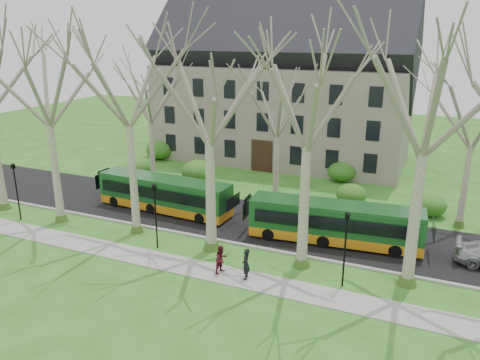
{
  "coord_description": "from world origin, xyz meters",
  "views": [
    {
      "loc": [
        9.88,
        -24.2,
        13.43
      ],
      "look_at": [
        -1.89,
        3.0,
        3.99
      ],
      "focal_mm": 35.0,
      "sensor_mm": 36.0,
      "label": 1
    }
  ],
  "objects_px": {
    "bus_follow": "(335,223)",
    "pedestrian_b": "(221,259)",
    "pedestrian_a": "(246,264)",
    "bus_lead": "(164,194)"
  },
  "relations": [
    {
      "from": "bus_follow",
      "to": "pedestrian_b",
      "type": "relative_size",
      "value": 6.61
    },
    {
      "from": "pedestrian_a",
      "to": "bus_follow",
      "type": "bearing_deg",
      "value": 137.94
    },
    {
      "from": "bus_follow",
      "to": "bus_lead",
      "type": "bearing_deg",
      "value": 172.52
    },
    {
      "from": "bus_lead",
      "to": "pedestrian_b",
      "type": "xyz_separation_m",
      "value": [
        8.33,
        -7.18,
        -0.53
      ]
    },
    {
      "from": "bus_follow",
      "to": "pedestrian_a",
      "type": "bearing_deg",
      "value": -122.76
    },
    {
      "from": "bus_lead",
      "to": "bus_follow",
      "type": "bearing_deg",
      "value": 1.19
    },
    {
      "from": "bus_lead",
      "to": "pedestrian_a",
      "type": "height_order",
      "value": "bus_lead"
    },
    {
      "from": "pedestrian_a",
      "to": "pedestrian_b",
      "type": "xyz_separation_m",
      "value": [
        -1.56,
        0.08,
        -0.07
      ]
    },
    {
      "from": "bus_follow",
      "to": "pedestrian_b",
      "type": "bearing_deg",
      "value": -132.54
    },
    {
      "from": "bus_follow",
      "to": "pedestrian_b",
      "type": "height_order",
      "value": "bus_follow"
    }
  ]
}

